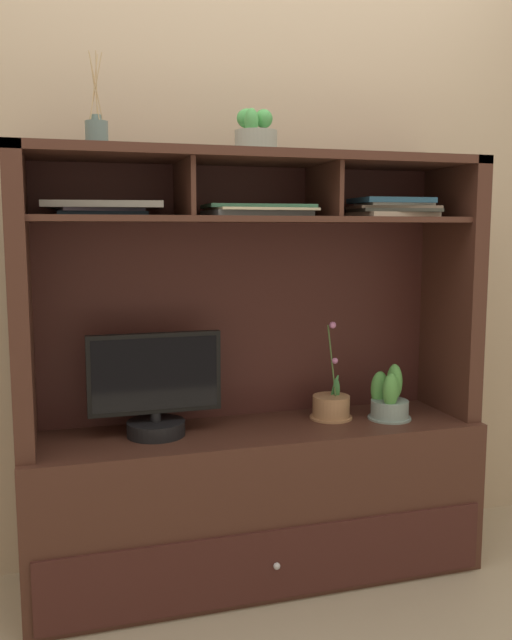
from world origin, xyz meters
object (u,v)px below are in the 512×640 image
(magazine_stack_centre, at_px, (392,208))
(potted_succulent, at_px, (256,137))
(media_console, at_px, (255,454))
(diffuser_bottle, at_px, (97,133))
(tv_monitor, at_px, (155,391))
(potted_fern, at_px, (389,399))
(magazine_stack_right, at_px, (104,207))
(magazine_stack_left, at_px, (258,210))
(potted_orchid, at_px, (331,407))

(magazine_stack_centre, relative_size, potted_succulent, 1.96)
(media_console, distance_m, potted_succulent, 1.13)
(media_console, xyz_separation_m, diffuser_bottle, (-0.53, 0.02, 1.12))
(media_console, relative_size, magazine_stack_centre, 4.98)
(tv_monitor, distance_m, potted_fern, 0.88)
(magazine_stack_right, relative_size, diffuser_bottle, 1.34)
(magazine_stack_centre, bearing_deg, magazine_stack_right, 178.87)
(diffuser_bottle, height_order, potted_succulent, diffuser_bottle)
(magazine_stack_right, bearing_deg, magazine_stack_left, -2.18)
(media_console, relative_size, diffuser_bottle, 5.37)
(tv_monitor, height_order, magazine_stack_right, magazine_stack_right)
(potted_orchid, height_order, diffuser_bottle, diffuser_bottle)
(tv_monitor, relative_size, potted_succulent, 2.73)
(potted_orchid, height_order, potted_succulent, potted_succulent)
(magazine_stack_left, bearing_deg, diffuser_bottle, 175.81)
(tv_monitor, xyz_separation_m, magazine_stack_centre, (0.88, -0.01, 0.63))
(potted_fern, distance_m, diffuser_bottle, 1.41)
(potted_orchid, xyz_separation_m, magazine_stack_right, (-0.82, -0.01, 0.73))
(media_console, distance_m, magazine_stack_left, 0.88)
(magazine_stack_centre, distance_m, magazine_stack_right, 1.04)
(potted_fern, distance_m, magazine_stack_right, 1.25)
(tv_monitor, distance_m, diffuser_bottle, 0.88)
(potted_orchid, distance_m, diffuser_bottle, 1.28)
(media_console, relative_size, magazine_stack_left, 4.30)
(tv_monitor, bearing_deg, potted_fern, -3.03)
(media_console, relative_size, magazine_stack_right, 4.02)
(potted_orchid, relative_size, potted_fern, 1.76)
(magazine_stack_centre, bearing_deg, media_console, 177.98)
(potted_fern, height_order, magazine_stack_left, magazine_stack_left)
(magazine_stack_right, bearing_deg, potted_succulent, -1.32)
(magazine_stack_left, distance_m, magazine_stack_right, 0.52)
(tv_monitor, relative_size, diffuser_bottle, 1.50)
(magazine_stack_centre, bearing_deg, tv_monitor, 179.32)
(potted_fern, bearing_deg, magazine_stack_centre, 69.95)
(potted_orchid, relative_size, diffuser_bottle, 1.22)
(media_console, distance_m, magazine_stack_centre, 1.03)
(potted_fern, bearing_deg, magazine_stack_right, 176.87)
(media_console, relative_size, tv_monitor, 3.57)
(potted_succulent, bearing_deg, potted_fern, -4.95)
(media_console, bearing_deg, tv_monitor, -178.76)
(media_console, xyz_separation_m, magazine_stack_centre, (0.52, -0.02, 0.89))
(magazine_stack_centre, bearing_deg, magazine_stack_left, 179.93)
(media_console, bearing_deg, potted_fern, -6.06)
(media_console, height_order, magazine_stack_right, media_console)
(magazine_stack_right, xyz_separation_m, diffuser_bottle, (-0.01, 0.02, 0.24))
(magazine_stack_left, relative_size, potted_succulent, 2.27)
(diffuser_bottle, xyz_separation_m, potted_succulent, (0.53, -0.03, 0.01))
(magazine_stack_left, height_order, potted_succulent, potted_succulent)
(magazine_stack_left, xyz_separation_m, diffuser_bottle, (-0.53, 0.04, 0.24))
(magazine_stack_left, bearing_deg, tv_monitor, 178.46)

